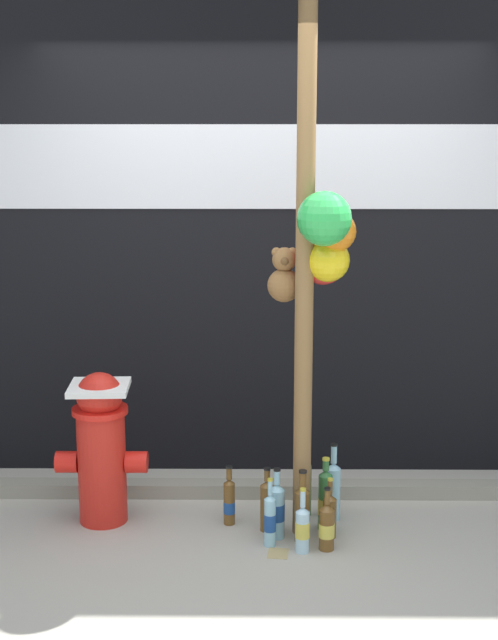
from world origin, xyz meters
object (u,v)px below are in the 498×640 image
bottle_10 (267,504)px  bottle_3 (302,512)px  bottle_2 (270,520)px  memorial_post (316,209)px  bottle_1 (333,489)px  bottle_5 (277,510)px  bottle_7 (325,500)px  bottle_6 (330,514)px  bottle_9 (229,501)px  bottle_0 (327,526)px  fire_hydrant (101,445)px  bottle_4 (305,486)px  bottle_8 (302,528)px

bottle_10 → bottle_3: bearing=-35.5°
bottle_2 → memorial_post: bearing=36.7°
bottle_10 → bottle_2: bearing=-85.7°
bottle_1 → bottle_3: bottle_1 is taller
bottle_5 → bottle_7: bottle_7 is taller
bottle_1 → bottle_3: size_ratio=1.11×
bottle_6 → bottle_5: bearing=-179.0°
bottle_3 → bottle_9: bearing=151.6°
bottle_0 → bottle_6: bearing=79.5°
memorial_post → fire_hydrant: (-1.09, 0.13, -1.23)m
bottle_1 → bottle_9: size_ratio=1.31×
bottle_3 → bottle_4: size_ratio=0.90×
fire_hydrant → bottle_10: (0.86, -0.11, -0.28)m
bottle_2 → bottle_8: bottle_2 is taller
bottle_0 → bottle_6: bottle_0 is taller
bottle_1 → bottle_10: bearing=-157.9°
bottle_5 → bottle_6: (0.27, 0.00, -0.03)m
bottle_0 → bottle_5: bearing=151.8°
bottle_0 → bottle_2: size_ratio=0.91×
fire_hydrant → bottle_7: size_ratio=2.08×
bottle_4 → bottle_0: bearing=-78.1°
bottle_7 → fire_hydrant: bearing=175.4°
bottle_3 → bottle_5: 0.13m
bottle_6 → bottle_9: 0.53m
bottle_8 → bottle_10: bearing=125.8°
bottle_3 → bottle_5: size_ratio=1.02×
bottle_1 → bottle_5: 0.38m
bottle_4 → bottle_8: (-0.04, -0.43, -0.04)m
bottle_6 → memorial_post: bearing=144.9°
bottle_0 → bottle_4: bottle_4 is taller
bottle_1 → memorial_post: bearing=-128.8°
bottle_4 → bottle_5: bearing=-120.2°
bottle_1 → bottle_5: bearing=-143.7°
bottle_6 → bottle_9: (-0.51, 0.15, 0.00)m
bottle_4 → bottle_8: bearing=-94.7°
fire_hydrant → bottle_8: fire_hydrant is taller
bottle_6 → bottle_7: bottle_7 is taller
fire_hydrant → bottle_10: size_ratio=2.36×
bottle_2 → bottle_4: 0.41m
bottle_2 → bottle_0: bearing=-7.8°
bottle_1 → bottle_6: bottle_1 is taller
memorial_post → bottle_8: memorial_post is taller
fire_hydrant → bottle_3: fire_hydrant is taller
bottle_2 → bottle_6: bottle_2 is taller
bottle_5 → bottle_7: bearing=21.8°
bottle_0 → bottle_1: bottle_1 is taller
bottle_0 → bottle_8: 0.12m
bottle_7 → bottle_10: bottle_7 is taller
bottle_9 → bottle_10: bearing=-21.2°
bottle_0 → bottle_3: (-0.12, 0.08, 0.04)m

